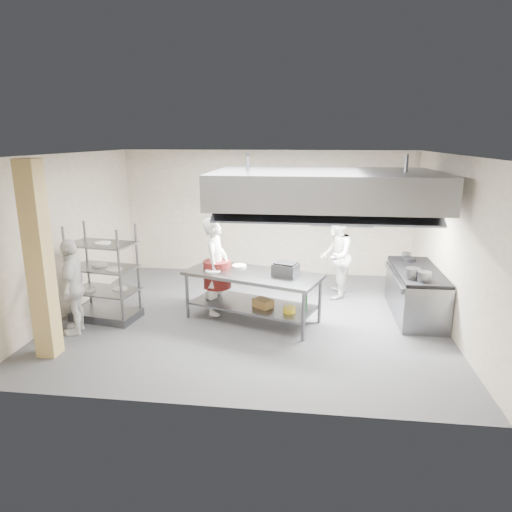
# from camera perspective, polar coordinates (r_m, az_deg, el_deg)

# --- Properties ---
(floor) EXTENTS (7.00, 7.00, 0.00)m
(floor) POSITION_cam_1_polar(r_m,az_deg,el_deg) (8.68, -0.66, -7.61)
(floor) COLOR #363639
(floor) RESTS_ON ground
(ceiling) EXTENTS (7.00, 7.00, 0.00)m
(ceiling) POSITION_cam_1_polar(r_m,az_deg,el_deg) (8.05, -0.73, 12.59)
(ceiling) COLOR silver
(ceiling) RESTS_ON wall_back
(wall_back) EXTENTS (7.00, 0.00, 7.00)m
(wall_back) POSITION_cam_1_polar(r_m,az_deg,el_deg) (11.16, 1.39, 5.40)
(wall_back) COLOR tan
(wall_back) RESTS_ON ground
(wall_left) EXTENTS (0.00, 6.00, 6.00)m
(wall_left) POSITION_cam_1_polar(r_m,az_deg,el_deg) (9.36, -22.45, 2.51)
(wall_left) COLOR tan
(wall_left) RESTS_ON ground
(wall_right) EXTENTS (0.00, 6.00, 6.00)m
(wall_right) POSITION_cam_1_polar(r_m,az_deg,el_deg) (8.51, 23.36, 1.30)
(wall_right) COLOR tan
(wall_right) RESTS_ON ground
(column) EXTENTS (0.30, 0.30, 3.00)m
(column) POSITION_cam_1_polar(r_m,az_deg,el_deg) (7.48, -25.45, -0.63)
(column) COLOR tan
(column) RESTS_ON floor
(exhaust_hood) EXTENTS (4.00, 2.50, 0.60)m
(exhaust_hood) POSITION_cam_1_polar(r_m,az_deg,el_deg) (8.42, 8.56, 8.42)
(exhaust_hood) COLOR gray
(exhaust_hood) RESTS_ON ceiling
(hood_strip_a) EXTENTS (1.60, 0.12, 0.04)m
(hood_strip_a) POSITION_cam_1_polar(r_m,az_deg,el_deg) (8.48, 2.36, 6.44)
(hood_strip_a) COLOR white
(hood_strip_a) RESTS_ON exhaust_hood
(hood_strip_b) EXTENTS (1.60, 0.12, 0.04)m
(hood_strip_b) POSITION_cam_1_polar(r_m,az_deg,el_deg) (8.52, 14.57, 6.03)
(hood_strip_b) COLOR white
(hood_strip_b) RESTS_ON exhaust_hood
(wall_shelf) EXTENTS (1.50, 0.28, 0.04)m
(wall_shelf) POSITION_cam_1_polar(r_m,az_deg,el_deg) (10.97, 10.74, 4.99)
(wall_shelf) COLOR gray
(wall_shelf) RESTS_ON wall_back
(island) EXTENTS (2.65, 1.76, 0.91)m
(island) POSITION_cam_1_polar(r_m,az_deg,el_deg) (8.38, -0.42, -5.12)
(island) COLOR slate
(island) RESTS_ON floor
(island_worktop) EXTENTS (2.65, 1.76, 0.06)m
(island_worktop) POSITION_cam_1_polar(r_m,az_deg,el_deg) (8.24, -0.43, -2.34)
(island_worktop) COLOR gray
(island_worktop) RESTS_ON island
(island_undershelf) EXTENTS (2.43, 1.60, 0.04)m
(island_undershelf) POSITION_cam_1_polar(r_m,az_deg,el_deg) (8.43, -0.42, -6.11)
(island_undershelf) COLOR slate
(island_undershelf) RESTS_ON island
(pass_rack) EXTENTS (1.28, 0.87, 1.77)m
(pass_rack) POSITION_cam_1_polar(r_m,az_deg,el_deg) (8.78, -18.55, -2.01)
(pass_rack) COLOR slate
(pass_rack) RESTS_ON floor
(cooking_range) EXTENTS (0.80, 2.00, 0.84)m
(cooking_range) POSITION_cam_1_polar(r_m,az_deg,el_deg) (9.15, 19.31, -4.47)
(cooking_range) COLOR gray
(cooking_range) RESTS_ON floor
(range_top) EXTENTS (0.78, 1.96, 0.06)m
(range_top) POSITION_cam_1_polar(r_m,az_deg,el_deg) (9.02, 19.55, -1.77)
(range_top) COLOR black
(range_top) RESTS_ON cooking_range
(chef_head) EXTENTS (0.49, 0.71, 1.86)m
(chef_head) POSITION_cam_1_polar(r_m,az_deg,el_deg) (8.64, -5.05, -1.26)
(chef_head) COLOR silver
(chef_head) RESTS_ON floor
(chef_line) EXTENTS (0.79, 0.96, 1.79)m
(chef_line) POSITION_cam_1_polar(r_m,az_deg,el_deg) (9.63, 9.89, 0.01)
(chef_line) COLOR silver
(chef_line) RESTS_ON floor
(chef_plating) EXTENTS (0.63, 1.04, 1.65)m
(chef_plating) POSITION_cam_1_polar(r_m,az_deg,el_deg) (8.37, -21.90, -3.56)
(chef_plating) COLOR silver
(chef_plating) RESTS_ON floor
(griddle) EXTENTS (0.51, 0.45, 0.21)m
(griddle) POSITION_cam_1_polar(r_m,az_deg,el_deg) (8.10, 3.71, -1.69)
(griddle) COLOR slate
(griddle) RESTS_ON island_worktop
(wicker_basket) EXTENTS (0.41, 0.39, 0.15)m
(wicker_basket) POSITION_cam_1_polar(r_m,az_deg,el_deg) (8.24, 0.89, -5.91)
(wicker_basket) COLOR olive
(wicker_basket) RESTS_ON island_undershelf
(stockpot) EXTENTS (0.26, 0.26, 0.18)m
(stockpot) POSITION_cam_1_polar(r_m,az_deg,el_deg) (8.41, 18.99, -2.03)
(stockpot) COLOR gray
(stockpot) RESTS_ON range_top
(plate_stack) EXTENTS (0.28, 0.28, 0.05)m
(plate_stack) POSITION_cam_1_polar(r_m,az_deg,el_deg) (8.87, -18.39, -3.98)
(plate_stack) COLOR silver
(plate_stack) RESTS_ON pass_rack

